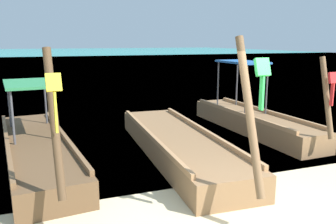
{
  "coord_description": "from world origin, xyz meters",
  "views": [
    {
      "loc": [
        -2.81,
        -3.45,
        2.65
      ],
      "look_at": [
        0.0,
        4.14,
        1.0
      ],
      "focal_mm": 37.52,
      "sensor_mm": 36.0,
      "label": 1
    }
  ],
  "objects": [
    {
      "name": "sea_water",
      "position": [
        0.0,
        62.14,
        0.0
      ],
      "size": [
        120.0,
        120.0,
        0.0
      ],
      "primitive_type": "plane",
      "color": "teal",
      "rests_on": "ground"
    },
    {
      "name": "longtail_boat_yellow_ribbon",
      "position": [
        -2.95,
        4.57,
        0.31
      ],
      "size": [
        1.83,
        6.29,
        2.57
      ],
      "color": "brown",
      "rests_on": "ground"
    },
    {
      "name": "longtail_boat_green_ribbon",
      "position": [
        0.14,
        3.86,
        0.27
      ],
      "size": [
        1.67,
        6.53,
        2.73
      ],
      "color": "olive",
      "rests_on": "ground"
    },
    {
      "name": "longtail_boat_red_ribbon",
      "position": [
        3.04,
        5.16,
        0.34
      ],
      "size": [
        1.19,
        5.58,
        2.31
      ],
      "color": "olive",
      "rests_on": "ground"
    }
  ]
}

